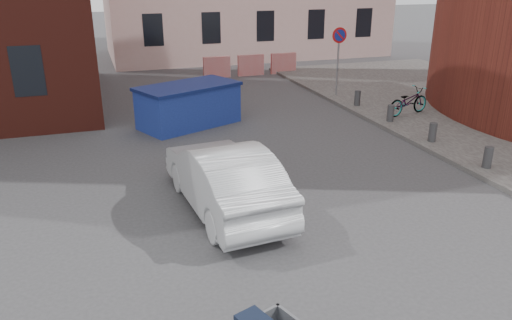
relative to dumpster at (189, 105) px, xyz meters
name	(u,v)px	position (x,y,z in m)	size (l,w,h in m)	color
ground	(282,230)	(0.32, -7.64, -0.68)	(120.00, 120.00, 0.00)	#38383A
no_parking_sign	(339,47)	(6.32, 1.85, 1.33)	(0.60, 0.09, 2.65)	gray
bollards	(433,132)	(6.32, -4.24, -0.29)	(0.22, 9.02, 0.55)	#3A3A3D
barriers	(251,65)	(4.52, 7.36, -0.18)	(4.70, 0.18, 1.00)	red
dumpster	(189,105)	(0.00, 0.00, 0.00)	(3.63, 2.82, 1.36)	navy
silver_car	(224,177)	(-0.50, -6.34, 0.03)	(1.52, 4.36, 1.44)	#B6BABE
bicycle	(408,101)	(7.34, -1.50, -0.10)	(0.62, 1.77, 0.93)	black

